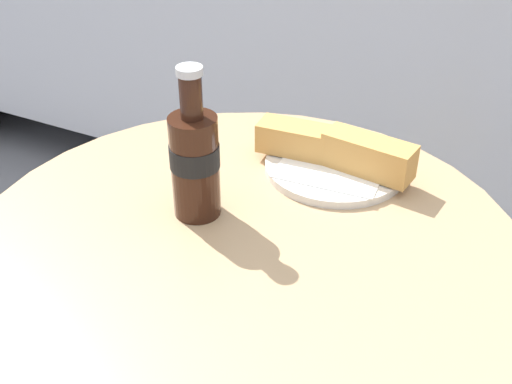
# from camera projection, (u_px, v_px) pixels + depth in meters

# --- Properties ---
(bistro_table) EXTENTS (0.73, 0.73, 0.70)m
(bistro_table) POSITION_uv_depth(u_px,v_px,m) (245.00, 326.00, 0.90)
(bistro_table) COLOR gold
(bistro_table) RESTS_ON ground_plane
(cola_bottle_left) EXTENTS (0.06, 0.06, 0.21)m
(cola_bottle_left) POSITION_uv_depth(u_px,v_px,m) (195.00, 160.00, 0.82)
(cola_bottle_left) COLOR #33190F
(cola_bottle_left) RESTS_ON bistro_table
(lunch_plate_near) EXTENTS (0.24, 0.21, 0.07)m
(lunch_plate_near) POSITION_uv_depth(u_px,v_px,m) (336.00, 157.00, 0.94)
(lunch_plate_near) COLOR silver
(lunch_plate_near) RESTS_ON bistro_table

